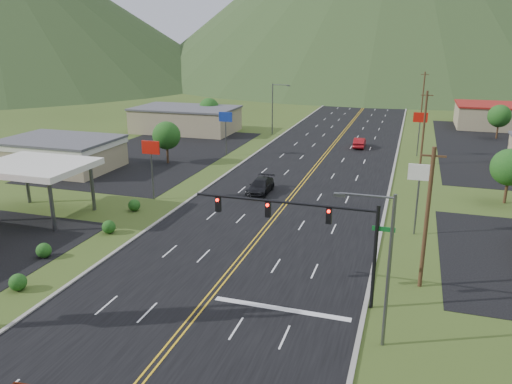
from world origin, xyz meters
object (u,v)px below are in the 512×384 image
(gas_canopy, at_px, (35,168))
(car_red_far, at_px, (360,143))
(traffic_signal, at_px, (313,224))
(streetlight_west, at_px, (274,106))
(streetlight_east, at_px, (383,261))
(car_dark_mid, at_px, (260,187))

(gas_canopy, distance_m, car_red_far, 49.09)
(traffic_signal, relative_size, gas_canopy, 1.31)
(streetlight_west, bearing_deg, streetlight_east, -69.14)
(streetlight_east, xyz_separation_m, gas_canopy, (-33.18, 12.00, -0.31))
(traffic_signal, height_order, gas_canopy, traffic_signal)
(streetlight_east, xyz_separation_m, car_dark_mid, (-14.78, 25.45, -4.39))
(streetlight_east, distance_m, streetlight_west, 64.21)
(car_red_far, bearing_deg, streetlight_east, 96.02)
(gas_canopy, xyz_separation_m, car_dark_mid, (18.40, 13.45, -4.08))
(traffic_signal, bearing_deg, streetlight_east, -40.39)
(streetlight_east, bearing_deg, gas_canopy, 160.12)
(car_dark_mid, bearing_deg, traffic_signal, -65.09)
(gas_canopy, bearing_deg, car_dark_mid, 36.16)
(streetlight_west, distance_m, car_dark_mid, 35.75)
(car_red_far, bearing_deg, gas_canopy, 56.16)
(traffic_signal, relative_size, streetlight_east, 1.46)
(traffic_signal, xyz_separation_m, gas_canopy, (-28.48, 8.00, -0.46))
(traffic_signal, xyz_separation_m, car_dark_mid, (-10.08, 21.45, -4.54))
(streetlight_west, height_order, car_red_far, streetlight_west)
(car_dark_mid, height_order, car_red_far, car_red_far)
(traffic_signal, height_order, streetlight_east, streetlight_east)
(gas_canopy, height_order, car_red_far, gas_canopy)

